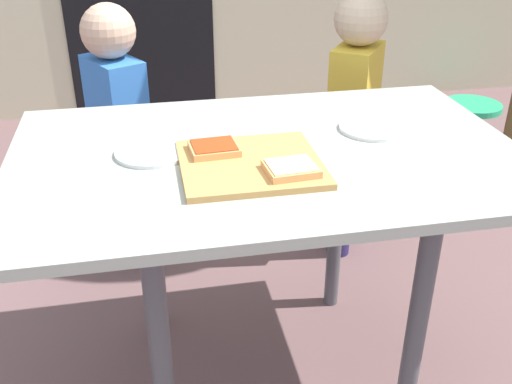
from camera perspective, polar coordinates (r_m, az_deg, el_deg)
ground_plane at (r=1.92m, az=0.92°, el=-17.28°), size 16.00×16.00×0.00m
dining_table at (r=1.52m, az=1.12°, el=0.91°), size 1.28×0.82×0.76m
cutting_board at (r=1.39m, az=-0.55°, el=2.73°), size 0.33×0.31×0.02m
pizza_slice_far_left at (r=1.43m, az=-4.07°, el=4.25°), size 0.12×0.11×0.02m
pizza_slice_near_right at (r=1.33m, az=3.41°, el=2.30°), size 0.12×0.11×0.02m
plate_white_left at (r=1.48m, az=-9.98°, el=3.83°), size 0.18×0.18×0.01m
plate_white_right at (r=1.63m, az=11.25°, el=6.10°), size 0.18×0.18×0.01m
child_left at (r=2.22m, az=-13.14°, el=6.69°), size 0.23×0.28×1.00m
child_right at (r=2.26m, az=9.42°, el=8.07°), size 0.25×0.28×1.03m
garden_hose_coil at (r=4.23m, az=20.17°, el=7.80°), size 0.38×0.38×0.04m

